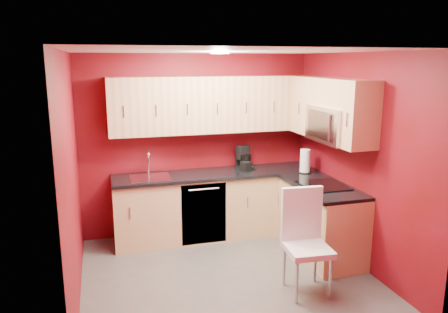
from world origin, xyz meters
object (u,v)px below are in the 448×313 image
microwave (335,124)px  sink (150,174)px  coffee_maker (246,157)px  paper_towel (305,161)px  dining_chair (308,243)px  napkin_holder (246,166)px

microwave → sink: size_ratio=1.46×
microwave → coffee_maker: microwave is taller
sink → paper_towel: size_ratio=1.62×
dining_chair → coffee_maker: bearing=96.2°
coffee_maker → dining_chair: coffee_maker is taller
coffee_maker → paper_towel: size_ratio=1.00×
microwave → sink: bearing=154.4°
microwave → dining_chair: size_ratio=0.69×
dining_chair → microwave: bearing=52.7°
microwave → coffee_maker: 1.44m
sink → coffee_maker: (1.36, 0.08, 0.13)m
microwave → napkin_holder: size_ratio=5.85×
sink → coffee_maker: 1.36m
dining_chair → paper_towel: bearing=70.0°
sink → napkin_holder: size_ratio=4.00×
sink → paper_towel: 2.09m
sink → coffee_maker: size_ratio=1.62×
coffee_maker → napkin_holder: (-0.04, -0.13, -0.10)m
dining_chair → napkin_holder: bearing=97.7°
microwave → coffee_maker: size_ratio=2.36×
napkin_holder → dining_chair: (0.09, -1.73, -0.42)m
napkin_holder → sink: bearing=178.1°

